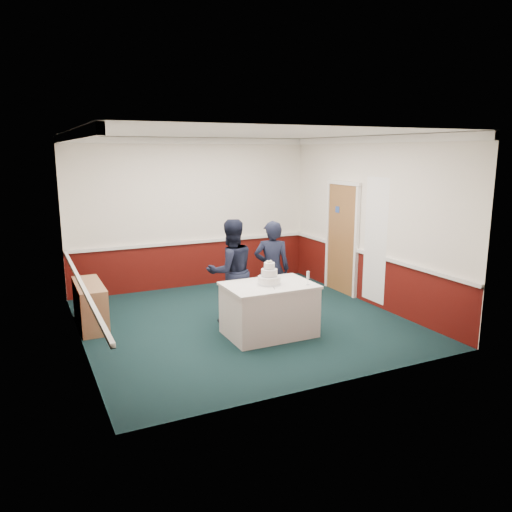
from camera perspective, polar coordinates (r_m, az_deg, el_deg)
name	(u,v)px	position (r m, az deg, el deg)	size (l,w,h in m)	color
ground	(244,321)	(8.24, -1.43, -7.49)	(5.00, 5.00, 0.00)	black
room_shell	(232,198)	(8.40, -2.72, 6.64)	(5.00, 5.00, 3.00)	white
sideboard	(90,305)	(8.34, -18.41, -5.33)	(0.41, 1.20, 0.70)	#AC7C53
cake_table	(269,309)	(7.56, 1.51, -6.09)	(1.32, 0.92, 0.79)	white
wedding_cake	(269,277)	(7.42, 1.53, -2.42)	(0.35, 0.35, 0.36)	white
cake_knife	(274,287)	(7.26, 2.03, -3.62)	(0.01, 0.22, 0.01)	silver
champagne_flute	(308,276)	(7.41, 5.96, -2.27)	(0.05, 0.05, 0.21)	silver
person_man	(231,271)	(8.03, -2.87, -1.74)	(0.82, 0.64, 1.69)	black
person_woman	(272,269)	(8.27, 1.83, -1.52)	(0.59, 0.39, 1.63)	black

